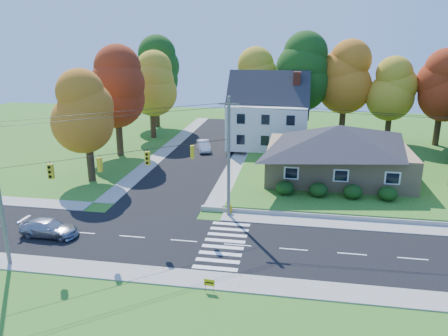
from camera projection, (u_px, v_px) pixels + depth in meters
The scene contains 23 objects.
ground at pixel (238, 245), 31.47m from camera, with size 120.00×120.00×0.00m, color #3D7923.
road_main at pixel (238, 245), 31.47m from camera, with size 90.00×8.00×0.02m, color black.
road_cross at pixel (205, 150), 57.26m from camera, with size 8.00×44.00×0.02m, color black.
sidewalk_north at pixel (246, 217), 36.17m from camera, with size 90.00×2.00×0.08m, color #9C9A90.
sidewalk_south at pixel (226, 282), 26.75m from camera, with size 90.00×2.00×0.08m, color #9C9A90.
lawn at pixel (378, 167), 49.10m from camera, with size 30.00×30.00×0.50m, color #3D7923.
ranch_house at pixel (338, 151), 44.31m from camera, with size 14.60×10.60×5.40m.
colonial_house at pixel (268, 115), 56.51m from camera, with size 10.40×8.40×9.60m.
hedge_row at pixel (335, 191), 39.17m from camera, with size 10.70×1.70×1.27m.
traffic_infrastructure at pixel (239, 172), 31.26m from camera, with size 38.10×10.66×10.00m.
tree_lot_0 at pixel (258, 81), 61.40m from camera, with size 6.72×6.72×12.51m.
tree_lot_1 at pixel (301, 72), 59.11m from camera, with size 7.84×7.84×14.60m.
tree_lot_2 at pixel (346, 77), 59.28m from camera, with size 7.28×7.28×13.56m.
tree_lot_3 at pixel (392, 89), 57.75m from camera, with size 6.16×6.16×11.47m.
tree_lot_4 at pixel (444, 86), 55.65m from camera, with size 6.72×6.72×12.51m.
tree_west_0 at pixel (86, 112), 43.42m from camera, with size 6.16×6.16×11.47m.
tree_west_1 at pixel (116, 87), 52.62m from camera, with size 7.28×7.28×13.56m.
tree_west_2 at pixel (151, 84), 62.07m from camera, with size 6.72×6.72×12.51m.
tree_west_3 at pixel (155, 70), 69.55m from camera, with size 7.84×7.84×14.60m.
silver_sedan at pixel (49, 228), 32.71m from camera, with size 1.79×4.41×1.28m, color #9A9CAD.
white_car at pixel (204, 146), 56.73m from camera, with size 1.44×4.12×1.36m, color silver.
fire_hydrant at pixel (230, 209), 36.91m from camera, with size 0.50×0.39×0.88m.
yard_sign at pixel (209, 283), 25.64m from camera, with size 0.65×0.08×0.81m.
Camera 1 is at (3.83, -28.21, 14.57)m, focal length 35.00 mm.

